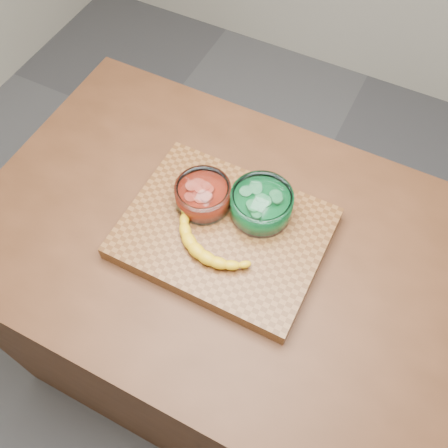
% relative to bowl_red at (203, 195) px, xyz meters
% --- Properties ---
extents(ground, '(3.50, 3.50, 0.00)m').
position_rel_bowl_red_xyz_m(ground, '(0.07, -0.04, -0.97)').
color(ground, '#58585C').
rests_on(ground, ground).
extents(counter, '(1.20, 0.80, 0.90)m').
position_rel_bowl_red_xyz_m(counter, '(0.07, -0.04, -0.52)').
color(counter, '#502C18').
rests_on(counter, ground).
extents(cutting_board, '(0.45, 0.35, 0.04)m').
position_rel_bowl_red_xyz_m(cutting_board, '(0.07, -0.04, -0.05)').
color(cutting_board, brown).
rests_on(cutting_board, counter).
extents(bowl_red, '(0.13, 0.13, 0.06)m').
position_rel_bowl_red_xyz_m(bowl_red, '(0.00, 0.00, 0.00)').
color(bowl_red, white).
rests_on(bowl_red, cutting_board).
extents(bowl_green, '(0.14, 0.14, 0.07)m').
position_rel_bowl_red_xyz_m(bowl_green, '(0.13, 0.04, 0.00)').
color(bowl_green, white).
rests_on(bowl_green, cutting_board).
extents(banana, '(0.23, 0.14, 0.03)m').
position_rel_bowl_red_xyz_m(banana, '(0.07, -0.09, -0.01)').
color(banana, gold).
rests_on(banana, cutting_board).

